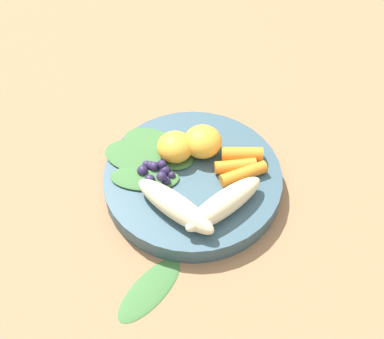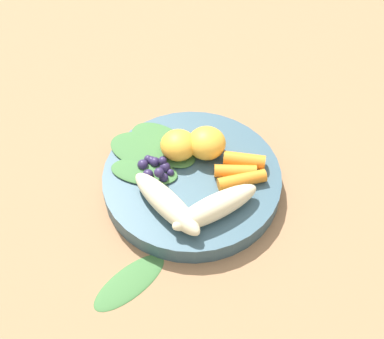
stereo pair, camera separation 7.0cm
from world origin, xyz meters
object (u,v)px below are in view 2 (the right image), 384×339
at_px(orange_segment_near, 178,145).
at_px(kale_leaf_stray, 130,281).
at_px(banana_peeled_right, 167,203).
at_px(bowl, 192,181).
at_px(banana_peeled_left, 215,207).

xyz_separation_m(orange_segment_near, kale_leaf_stray, (-0.19, 0.03, -0.04)).
bearing_deg(banana_peeled_right, bowl, 111.04).
bearing_deg(banana_peeled_right, kale_leaf_stray, -67.57).
height_order(bowl, banana_peeled_right, banana_peeled_right).
xyz_separation_m(banana_peeled_right, orange_segment_near, (0.10, 0.00, 0.00)).
relative_size(bowl, banana_peeled_left, 1.97).
xyz_separation_m(bowl, banana_peeled_right, (-0.06, 0.02, 0.03)).
relative_size(bowl, banana_peeled_right, 1.97).
xyz_separation_m(bowl, orange_segment_near, (0.03, 0.02, 0.03)).
relative_size(banana_peeled_left, kale_leaf_stray, 1.18).
bearing_deg(bowl, banana_peeled_left, -147.00).
bearing_deg(orange_segment_near, banana_peeled_left, -145.83).
distance_m(bowl, banana_peeled_right, 0.07).
bearing_deg(banana_peeled_left, bowl, 83.11).
distance_m(banana_peeled_left, kale_leaf_stray, 0.14).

